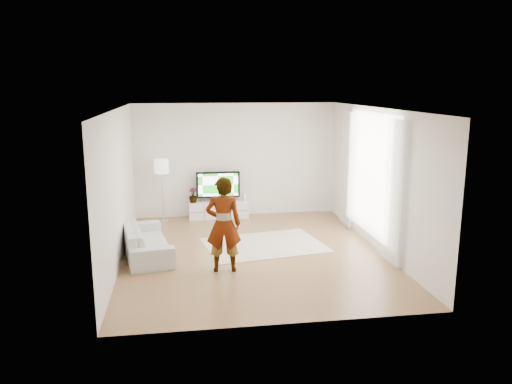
{
  "coord_description": "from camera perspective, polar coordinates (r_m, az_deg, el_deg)",
  "views": [
    {
      "loc": [
        -1.34,
        -9.22,
        3.24
      ],
      "look_at": [
        0.11,
        0.4,
        1.14
      ],
      "focal_mm": 35.0,
      "sensor_mm": 36.0,
      "label": 1
    }
  ],
  "objects": [
    {
      "name": "potted_plant",
      "position": [
        12.27,
        -7.21,
        -0.36
      ],
      "size": [
        0.23,
        0.23,
        0.36
      ],
      "primitive_type": "imported",
      "rotation": [
        0.0,
        0.0,
        0.16
      ],
      "color": "#3F7238",
      "rests_on": "media_console"
    },
    {
      "name": "wall_right",
      "position": [
        10.15,
        13.79,
        1.4
      ],
      "size": [
        0.02,
        6.0,
        2.8
      ],
      "primitive_type": "cube",
      "color": "silver",
      "rests_on": "floor"
    },
    {
      "name": "television",
      "position": [
        12.28,
        -4.35,
        0.77
      ],
      "size": [
        1.07,
        0.21,
        0.74
      ],
      "color": "black",
      "rests_on": "media_console"
    },
    {
      "name": "curtain_near",
      "position": [
        9.22,
        15.54,
        -0.08
      ],
      "size": [
        0.04,
        0.7,
        2.6
      ],
      "primitive_type": "cube",
      "color": "white",
      "rests_on": "floor"
    },
    {
      "name": "ceiling",
      "position": [
        9.32,
        -0.33,
        9.5
      ],
      "size": [
        6.0,
        6.0,
        0.0
      ],
      "primitive_type": "plane",
      "color": "white",
      "rests_on": "wall_back"
    },
    {
      "name": "window",
      "position": [
        10.41,
        13.09,
        1.98
      ],
      "size": [
        0.01,
        2.6,
        2.5
      ],
      "primitive_type": "cube",
      "color": "white",
      "rests_on": "wall_right"
    },
    {
      "name": "floor",
      "position": [
        9.86,
        -0.31,
        -6.98
      ],
      "size": [
        6.0,
        6.0,
        0.0
      ],
      "primitive_type": "plane",
      "color": "#997345",
      "rests_on": "ground"
    },
    {
      "name": "curtain_far",
      "position": [
        11.6,
        10.35,
        2.62
      ],
      "size": [
        0.04,
        0.7,
        2.6
      ],
      "primitive_type": "cube",
      "color": "white",
      "rests_on": "floor"
    },
    {
      "name": "sofa",
      "position": [
        9.9,
        -12.43,
        -5.39
      ],
      "size": [
        1.15,
        2.14,
        0.59
      ],
      "primitive_type": "imported",
      "rotation": [
        0.0,
        0.0,
        1.75
      ],
      "color": "silver",
      "rests_on": "floor"
    },
    {
      "name": "floor_lamp",
      "position": [
        11.99,
        -10.74,
        2.6
      ],
      "size": [
        0.34,
        0.34,
        1.52
      ],
      "color": "silver",
      "rests_on": "floor"
    },
    {
      "name": "rug",
      "position": [
        10.32,
        0.94,
        -6.06
      ],
      "size": [
        2.6,
        2.07,
        0.01
      ],
      "primitive_type": "cube",
      "rotation": [
        0.0,
        0.0,
        0.17
      ],
      "color": "beige",
      "rests_on": "floor"
    },
    {
      "name": "player",
      "position": [
        8.7,
        -3.74,
        -3.73
      ],
      "size": [
        0.64,
        0.45,
        1.69
      ],
      "primitive_type": "imported",
      "rotation": [
        0.0,
        0.0,
        3.07
      ],
      "color": "#334772",
      "rests_on": "rug"
    },
    {
      "name": "wall_left",
      "position": [
        9.47,
        -15.46,
        0.55
      ],
      "size": [
        0.02,
        6.0,
        2.8
      ],
      "primitive_type": "cube",
      "color": "silver",
      "rests_on": "floor"
    },
    {
      "name": "media_console",
      "position": [
        12.39,
        -4.3,
        -2.02
      ],
      "size": [
        1.46,
        0.41,
        0.41
      ],
      "color": "white",
      "rests_on": "floor"
    },
    {
      "name": "wall_front",
      "position": [
        6.62,
        3.43,
        -3.96
      ],
      "size": [
        5.0,
        0.02,
        2.8
      ],
      "primitive_type": "cube",
      "color": "silver",
      "rests_on": "floor"
    },
    {
      "name": "wall_back",
      "position": [
        12.43,
        -2.31,
        3.67
      ],
      "size": [
        5.0,
        0.02,
        2.8
      ],
      "primitive_type": "cube",
      "color": "silver",
      "rests_on": "floor"
    },
    {
      "name": "game_console",
      "position": [
        12.38,
        -1.37,
        -0.52
      ],
      "size": [
        0.08,
        0.16,
        0.21
      ],
      "rotation": [
        0.0,
        0.0,
        0.22
      ],
      "color": "white",
      "rests_on": "media_console"
    }
  ]
}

